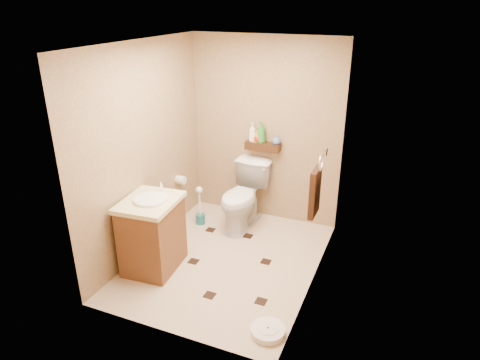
% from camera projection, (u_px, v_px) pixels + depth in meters
% --- Properties ---
extents(ground, '(2.50, 2.50, 0.00)m').
position_uv_depth(ground, '(227.00, 260.00, 4.93)').
color(ground, '#C3A98E').
rests_on(ground, ground).
extents(wall_back, '(2.00, 0.04, 2.40)m').
position_uv_depth(wall_back, '(265.00, 131.00, 5.52)').
color(wall_back, '#9D7F5A').
rests_on(wall_back, ground).
extents(wall_front, '(2.00, 0.04, 2.40)m').
position_uv_depth(wall_front, '(160.00, 215.00, 3.39)').
color(wall_front, '#9D7F5A').
rests_on(wall_front, ground).
extents(wall_left, '(0.04, 2.50, 2.40)m').
position_uv_depth(wall_left, '(144.00, 151.00, 4.81)').
color(wall_left, '#9D7F5A').
rests_on(wall_left, ground).
extents(wall_right, '(0.04, 2.50, 2.40)m').
position_uv_depth(wall_right, '(320.00, 178.00, 4.10)').
color(wall_right, '#9D7F5A').
rests_on(wall_right, ground).
extents(ceiling, '(2.00, 2.50, 0.02)m').
position_uv_depth(ceiling, '(223.00, 43.00, 3.98)').
color(ceiling, white).
rests_on(ceiling, wall_back).
extents(wall_shelf, '(0.46, 0.14, 0.10)m').
position_uv_depth(wall_shelf, '(263.00, 146.00, 5.52)').
color(wall_shelf, '#3D2110').
rests_on(wall_shelf, wall_back).
extents(floor_accents, '(1.20, 1.35, 0.01)m').
position_uv_depth(floor_accents, '(231.00, 261.00, 4.90)').
color(floor_accents, black).
rests_on(floor_accents, ground).
extents(toilet, '(0.52, 0.86, 0.85)m').
position_uv_depth(toilet, '(243.00, 197.00, 5.52)').
color(toilet, white).
rests_on(toilet, ground).
extents(vanity, '(0.61, 0.72, 0.95)m').
position_uv_depth(vanity, '(152.00, 233.00, 4.66)').
color(vanity, brown).
rests_on(vanity, ground).
extents(bathroom_scale, '(0.39, 0.39, 0.06)m').
position_uv_depth(bathroom_scale, '(268.00, 331.00, 3.85)').
color(bathroom_scale, white).
rests_on(bathroom_scale, ground).
extents(toilet_brush, '(0.12, 0.12, 0.54)m').
position_uv_depth(toilet_brush, '(200.00, 211.00, 5.66)').
color(toilet_brush, '#196365').
rests_on(toilet_brush, ground).
extents(towel_ring, '(0.12, 0.30, 0.76)m').
position_uv_depth(towel_ring, '(315.00, 190.00, 4.45)').
color(towel_ring, silver).
rests_on(towel_ring, wall_right).
extents(toilet_paper, '(0.12, 0.11, 0.12)m').
position_uv_depth(toilet_paper, '(181.00, 180.00, 5.57)').
color(toilet_paper, white).
rests_on(toilet_paper, wall_left).
extents(bottle_a, '(0.13, 0.13, 0.24)m').
position_uv_depth(bottle_a, '(252.00, 132.00, 5.50)').
color(bottle_a, white).
rests_on(bottle_a, wall_shelf).
extents(bottle_b, '(0.08, 0.08, 0.15)m').
position_uv_depth(bottle_b, '(257.00, 136.00, 5.50)').
color(bottle_b, yellow).
rests_on(bottle_b, wall_shelf).
extents(bottle_c, '(0.15, 0.15, 0.15)m').
position_uv_depth(bottle_c, '(258.00, 137.00, 5.49)').
color(bottle_c, red).
rests_on(bottle_c, wall_shelf).
extents(bottle_d, '(0.14, 0.14, 0.28)m').
position_uv_depth(bottle_d, '(261.00, 132.00, 5.45)').
color(bottle_d, '#2E882D').
rests_on(bottle_d, wall_shelf).
extents(bottle_e, '(0.09, 0.09, 0.15)m').
position_uv_depth(bottle_e, '(261.00, 137.00, 5.48)').
color(bottle_e, '#D87A48').
rests_on(bottle_e, wall_shelf).
extents(bottle_f, '(0.13, 0.13, 0.13)m').
position_uv_depth(bottle_f, '(277.00, 140.00, 5.41)').
color(bottle_f, '#4B72BC').
rests_on(bottle_f, wall_shelf).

